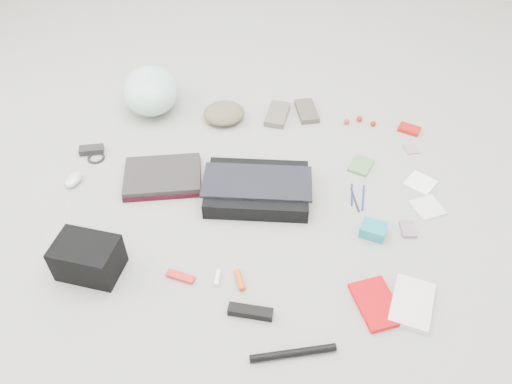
# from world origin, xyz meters

# --- Properties ---
(ground_plane) EXTENTS (4.00, 4.00, 0.00)m
(ground_plane) POSITION_xyz_m (0.00, 0.00, 0.00)
(ground_plane) COLOR gray
(messenger_bag) EXTENTS (0.41, 0.30, 0.07)m
(messenger_bag) POSITION_xyz_m (0.00, 0.03, 0.03)
(messenger_bag) COLOR black
(messenger_bag) RESTS_ON ground_plane
(bag_flap) EXTENTS (0.44, 0.21, 0.01)m
(bag_flap) POSITION_xyz_m (0.00, 0.03, 0.07)
(bag_flap) COLOR black
(bag_flap) RESTS_ON messenger_bag
(laptop_sleeve) EXTENTS (0.35, 0.29, 0.02)m
(laptop_sleeve) POSITION_xyz_m (-0.40, 0.09, 0.01)
(laptop_sleeve) COLOR #370815
(laptop_sleeve) RESTS_ON ground_plane
(laptop) EXTENTS (0.35, 0.28, 0.02)m
(laptop) POSITION_xyz_m (-0.40, 0.09, 0.03)
(laptop) COLOR black
(laptop) RESTS_ON laptop_sleeve
(bike_helmet) EXTENTS (0.34, 0.39, 0.20)m
(bike_helmet) POSITION_xyz_m (-0.56, 0.60, 0.10)
(bike_helmet) COLOR #B2E6D7
(bike_helmet) RESTS_ON ground_plane
(beanie) EXTENTS (0.25, 0.25, 0.07)m
(beanie) POSITION_xyz_m (-0.20, 0.54, 0.03)
(beanie) COLOR brown
(beanie) RESTS_ON ground_plane
(mitten_left) EXTENTS (0.12, 0.20, 0.03)m
(mitten_left) POSITION_xyz_m (0.06, 0.57, 0.01)
(mitten_left) COLOR #655D52
(mitten_left) RESTS_ON ground_plane
(mitten_right) EXTENTS (0.13, 0.19, 0.03)m
(mitten_right) POSITION_xyz_m (0.20, 0.61, 0.01)
(mitten_right) COLOR #514A3F
(mitten_right) RESTS_ON ground_plane
(power_brick) EXTENTS (0.11, 0.07, 0.03)m
(power_brick) POSITION_xyz_m (-0.75, 0.24, 0.01)
(power_brick) COLOR black
(power_brick) RESTS_ON ground_plane
(cable_coil) EXTENTS (0.10, 0.10, 0.01)m
(cable_coil) POSITION_xyz_m (-0.72, 0.20, 0.01)
(cable_coil) COLOR black
(cable_coil) RESTS_ON ground_plane
(mouse) EXTENTS (0.08, 0.11, 0.04)m
(mouse) POSITION_xyz_m (-0.77, 0.05, 0.02)
(mouse) COLOR silver
(mouse) RESTS_ON ground_plane
(camera_bag) EXTENTS (0.23, 0.18, 0.14)m
(camera_bag) POSITION_xyz_m (-0.55, -0.39, 0.07)
(camera_bag) COLOR black
(camera_bag) RESTS_ON ground_plane
(multitool) EXTENTS (0.11, 0.05, 0.02)m
(multitool) POSITION_xyz_m (-0.23, -0.40, 0.01)
(multitool) COLOR red
(multitool) RESTS_ON ground_plane
(toiletry_tube_white) EXTENTS (0.02, 0.06, 0.02)m
(toiletry_tube_white) POSITION_xyz_m (-0.10, -0.39, 0.01)
(toiletry_tube_white) COLOR white
(toiletry_tube_white) RESTS_ON ground_plane
(toiletry_tube_orange) EXTENTS (0.05, 0.08, 0.02)m
(toiletry_tube_orange) POSITION_xyz_m (-0.02, -0.40, 0.01)
(toiletry_tube_orange) COLOR #E24D0E
(toiletry_tube_orange) RESTS_ON ground_plane
(u_lock) EXTENTS (0.15, 0.05, 0.03)m
(u_lock) POSITION_xyz_m (0.02, -0.52, 0.01)
(u_lock) COLOR black
(u_lock) RESTS_ON ground_plane
(bike_pump) EXTENTS (0.27, 0.09, 0.03)m
(bike_pump) POSITION_xyz_m (0.17, -0.65, 0.01)
(bike_pump) COLOR black
(bike_pump) RESTS_ON ground_plane
(book_red) EXTENTS (0.18, 0.22, 0.02)m
(book_red) POSITION_xyz_m (0.44, -0.45, 0.01)
(book_red) COLOR red
(book_red) RESTS_ON ground_plane
(book_white) EXTENTS (0.18, 0.22, 0.02)m
(book_white) POSITION_xyz_m (0.56, -0.44, 0.01)
(book_white) COLOR silver
(book_white) RESTS_ON ground_plane
(notepad) EXTENTS (0.12, 0.14, 0.01)m
(notepad) POSITION_xyz_m (0.44, 0.24, 0.01)
(notepad) COLOR #488448
(notepad) RESTS_ON ground_plane
(pen_blue) EXTENTS (0.02, 0.12, 0.01)m
(pen_blue) POSITION_xyz_m (0.39, 0.06, 0.00)
(pen_blue) COLOR navy
(pen_blue) RESTS_ON ground_plane
(pen_black) EXTENTS (0.03, 0.13, 0.01)m
(pen_black) POSITION_xyz_m (0.40, 0.03, 0.00)
(pen_black) COLOR black
(pen_black) RESTS_ON ground_plane
(pen_navy) EXTENTS (0.02, 0.14, 0.01)m
(pen_navy) POSITION_xyz_m (0.43, 0.05, 0.00)
(pen_navy) COLOR navy
(pen_navy) RESTS_ON ground_plane
(accordion_wallet) EXTENTS (0.11, 0.10, 0.05)m
(accordion_wallet) POSITION_xyz_m (0.45, -0.14, 0.02)
(accordion_wallet) COLOR teal
(accordion_wallet) RESTS_ON ground_plane
(card_deck) EXTENTS (0.06, 0.08, 0.01)m
(card_deck) POSITION_xyz_m (0.59, -0.11, 0.01)
(card_deck) COLOR gray
(card_deck) RESTS_ON ground_plane
(napkin_top) EXTENTS (0.15, 0.15, 0.01)m
(napkin_top) POSITION_xyz_m (0.68, 0.16, 0.00)
(napkin_top) COLOR white
(napkin_top) RESTS_ON ground_plane
(napkin_bottom) EXTENTS (0.15, 0.15, 0.01)m
(napkin_bottom) POSITION_xyz_m (0.68, 0.01, 0.00)
(napkin_bottom) COLOR silver
(napkin_bottom) RESTS_ON ground_plane
(lollipop_a) EXTENTS (0.03, 0.03, 0.03)m
(lollipop_a) POSITION_xyz_m (0.39, 0.54, 0.01)
(lollipop_a) COLOR #B52C1E
(lollipop_a) RESTS_ON ground_plane
(lollipop_b) EXTENTS (0.04, 0.04, 0.03)m
(lollipop_b) POSITION_xyz_m (0.45, 0.57, 0.01)
(lollipop_b) COLOR #AE120E
(lollipop_b) RESTS_ON ground_plane
(lollipop_c) EXTENTS (0.03, 0.03, 0.03)m
(lollipop_c) POSITION_xyz_m (0.51, 0.54, 0.01)
(lollipop_c) COLOR #B61C00
(lollipop_c) RESTS_ON ground_plane
(altoids_tin) EXTENTS (0.11, 0.10, 0.02)m
(altoids_tin) POSITION_xyz_m (0.68, 0.51, 0.01)
(altoids_tin) COLOR #A8150F
(altoids_tin) RESTS_ON ground_plane
(stamp_sheet) EXTENTS (0.07, 0.08, 0.00)m
(stamp_sheet) POSITION_xyz_m (0.67, 0.38, 0.00)
(stamp_sheet) COLOR #A27F96
(stamp_sheet) RESTS_ON ground_plane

